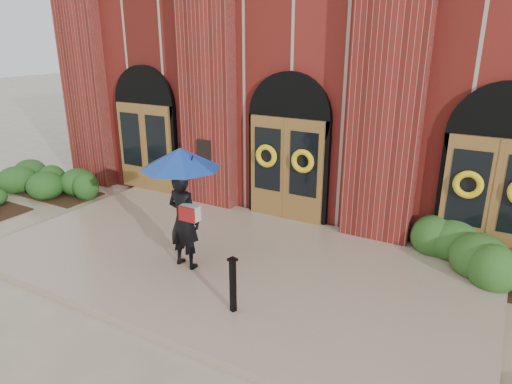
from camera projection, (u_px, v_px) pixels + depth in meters
The scene contains 6 objects.
ground at pixel (226, 268), 9.23m from camera, with size 90.00×90.00×0.00m, color tan.
landing at pixel (229, 262), 9.33m from camera, with size 10.00×5.30×0.15m, color gray.
church_building at pixel (367, 65), 15.30m from camera, with size 16.20×12.53×7.00m.
man_with_umbrella at pixel (182, 185), 8.50m from camera, with size 1.60×1.60×2.39m.
metal_post at pixel (233, 284), 7.39m from camera, with size 0.16×0.16×0.96m.
hedge_wall_left at pixel (49, 181), 13.56m from camera, with size 2.88×1.15×0.74m, color #1D4617.
Camera 1 is at (4.61, -6.83, 4.48)m, focal length 32.00 mm.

